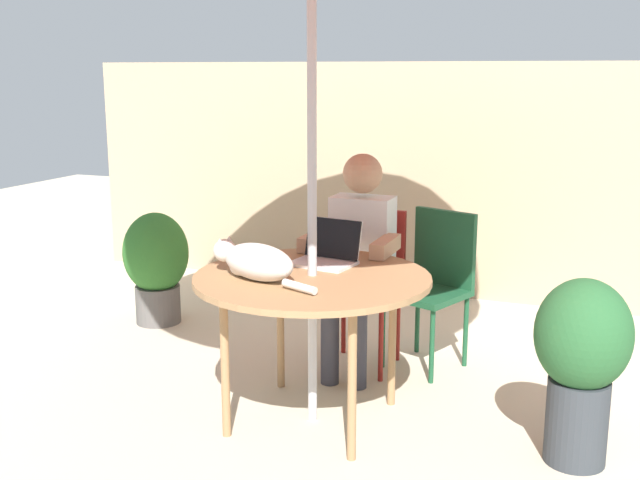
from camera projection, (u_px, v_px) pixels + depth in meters
The scene contains 10 objects.
ground_plane at pixel (313, 419), 3.81m from camera, with size 14.00×14.00×0.00m, color beige.
fence_back at pixel (431, 181), 5.79m from camera, with size 5.75×0.08×1.74m, color tan.
patio_table at pixel (312, 286), 3.67m from camera, with size 1.13×1.13×0.74m.
chair_occupied at pixel (367, 274), 4.46m from camera, with size 0.40×0.40×0.90m.
chair_empty at pixel (434, 275), 4.44m from camera, with size 0.52×0.52×0.90m.
person_seated at pixel (358, 252), 4.28m from camera, with size 0.48×0.48×1.24m.
laptop at pixel (328, 251), 3.88m from camera, with size 0.33×0.29×0.21m.
cat at pixel (255, 262), 3.57m from camera, with size 0.62×0.32×0.17m.
potted_plant_near_fence at pixel (582, 356), 3.30m from camera, with size 0.41×0.41×0.83m.
potted_plant_by_chair at pixel (156, 262), 5.19m from camera, with size 0.44×0.44×0.76m.
Camera 1 is at (1.33, -3.27, 1.69)m, focal length 43.37 mm.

